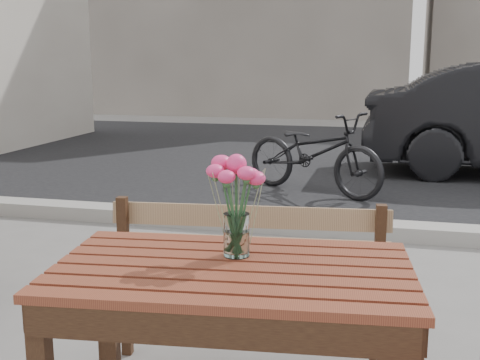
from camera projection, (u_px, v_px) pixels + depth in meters
name	position (u px, v px, depth m)	size (l,w,h in m)	color
street	(335.00, 181.00, 6.83)	(30.00, 8.12, 0.12)	black
main_table	(232.00, 300.00, 1.98)	(1.23, 0.80, 0.72)	maroon
main_bench	(246.00, 269.00, 2.64)	(1.30, 0.51, 0.79)	#8C6648
main_vase	(237.00, 193.00, 2.02)	(0.19, 0.19, 0.35)	white
bicycle	(314.00, 152.00, 6.26)	(0.57, 1.65, 0.87)	black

